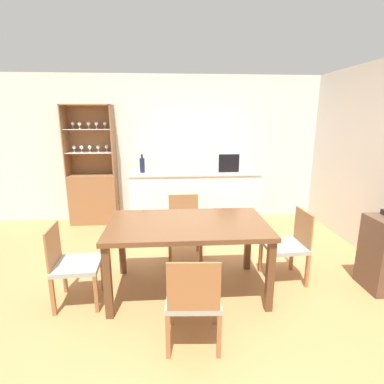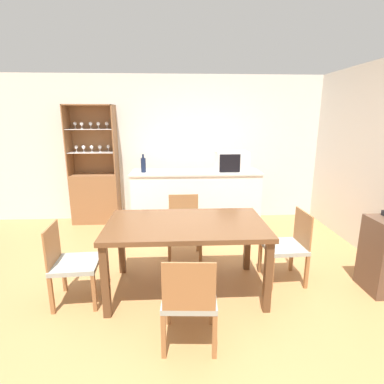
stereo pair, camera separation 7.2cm
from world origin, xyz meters
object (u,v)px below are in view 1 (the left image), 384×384
object	(u,v)px
dining_table	(188,230)
microwave	(231,161)
display_cabinet	(94,190)
dining_chair_head_far	(184,227)
dining_chair_side_right_far	(288,245)
dining_chair_side_left_near	(73,264)
dining_chair_head_near	(193,298)
wine_bottle	(142,165)

from	to	relation	value
dining_table	microwave	xyz separation A→B (m)	(0.80, 1.78, 0.46)
display_cabinet	dining_chair_head_far	bearing A→B (deg)	-44.32
dining_chair_side_right_far	microwave	bearing A→B (deg)	9.69
dining_chair_side_left_near	dining_chair_head_far	bearing A→B (deg)	126.49
dining_chair_side_right_far	dining_chair_head_far	world-z (taller)	same
dining_table	dining_chair_head_near	distance (m)	0.85
display_cabinet	dining_table	bearing A→B (deg)	-56.45
display_cabinet	dining_chair_side_right_far	size ratio (longest dim) A/B	2.48
dining_chair_head_near	dining_chair_head_far	world-z (taller)	same
dining_chair_side_right_far	dining_table	bearing A→B (deg)	94.66
dining_chair_head_near	display_cabinet	bearing A→B (deg)	119.67
dining_table	wine_bottle	distance (m)	1.91
dining_chair_side_left_near	microwave	size ratio (longest dim) A/B	1.65
dining_chair_side_left_near	wine_bottle	size ratio (longest dim) A/B	2.87
dining_chair_side_left_near	dining_chair_head_near	bearing A→B (deg)	56.70
dining_chair_head_far	display_cabinet	bearing A→B (deg)	-45.22
dining_chair_head_near	dining_chair_side_left_near	world-z (taller)	same
dining_chair_side_right_far	wine_bottle	size ratio (longest dim) A/B	2.87
display_cabinet	dining_chair_head_far	xyz separation A→B (m)	(1.52, -1.49, -0.17)
dining_table	dining_chair_head_near	size ratio (longest dim) A/B	1.99
microwave	wine_bottle	world-z (taller)	microwave
dining_table	dining_chair_side_right_far	bearing A→B (deg)	7.22
dining_chair_head_near	dining_chair_head_far	size ratio (longest dim) A/B	1.00
dining_table	dining_chair_side_left_near	size ratio (longest dim) A/B	1.99
dining_chair_side_left_near	wine_bottle	xyz separation A→B (m)	(0.54, 1.91, 0.69)
dining_chair_head_near	dining_chair_head_far	distance (m)	1.62
display_cabinet	dining_chair_head_near	xyz separation A→B (m)	(1.52, -3.11, -0.17)
dining_chair_head_near	microwave	xyz separation A→B (m)	(0.80, 2.59, 0.72)
dining_chair_side_left_near	wine_bottle	distance (m)	2.10
dining_table	dining_chair_head_near	xyz separation A→B (m)	(-0.00, -0.81, -0.27)
dining_chair_head_far	dining_chair_side_right_far	bearing A→B (deg)	149.11
dining_chair_head_far	microwave	distance (m)	1.45
dining_chair_head_far	dining_chair_side_left_near	xyz separation A→B (m)	(-1.15, -0.96, 0.00)
dining_chair_side_left_near	microwave	bearing A→B (deg)	131.47
dining_chair_side_right_far	dining_chair_head_near	size ratio (longest dim) A/B	1.00
display_cabinet	wine_bottle	bearing A→B (deg)	-30.47
dining_table	microwave	size ratio (longest dim) A/B	3.29
dining_table	display_cabinet	bearing A→B (deg)	123.55
dining_chair_head_far	wine_bottle	size ratio (longest dim) A/B	2.87
dining_chair_head_far	microwave	xyz separation A→B (m)	(0.80, 0.97, 0.72)
wine_bottle	dining_chair_side_right_far	bearing A→B (deg)	-42.51
dining_chair_side_right_far	dining_chair_side_left_near	world-z (taller)	same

